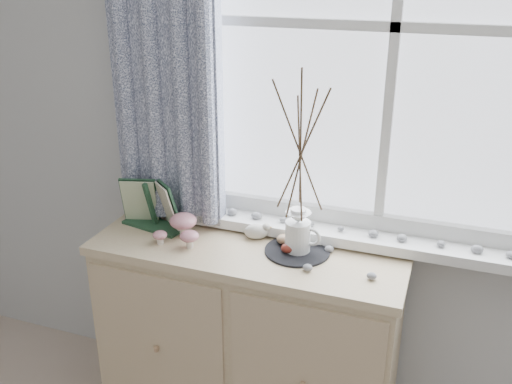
% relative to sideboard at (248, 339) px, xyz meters
% --- Properties ---
extents(sideboard, '(1.20, 0.45, 0.85)m').
position_rel_sideboard_xyz_m(sideboard, '(0.00, 0.00, 0.00)').
color(sideboard, '#CAB88D').
rests_on(sideboard, ground).
extents(botanical_book, '(0.32, 0.19, 0.21)m').
position_rel_sideboard_xyz_m(botanical_book, '(-0.42, 0.00, 0.53)').
color(botanical_book, '#20432B').
rests_on(botanical_book, sideboard).
extents(toadstool_cluster, '(0.18, 0.16, 0.10)m').
position_rel_sideboard_xyz_m(toadstool_cluster, '(-0.26, -0.03, 0.48)').
color(toadstool_cluster, silver).
rests_on(toadstool_cluster, sideboard).
extents(wooden_eggs, '(0.16, 0.17, 0.06)m').
position_rel_sideboard_xyz_m(wooden_eggs, '(0.14, 0.07, 0.45)').
color(wooden_eggs, tan).
rests_on(wooden_eggs, sideboard).
extents(songbird_figurine, '(0.14, 0.09, 0.07)m').
position_rel_sideboard_xyz_m(songbird_figurine, '(0.01, 0.08, 0.46)').
color(songbird_figurine, beige).
rests_on(songbird_figurine, sideboard).
extents(crocheted_doily, '(0.24, 0.24, 0.01)m').
position_rel_sideboard_xyz_m(crocheted_doily, '(0.19, 0.03, 0.43)').
color(crocheted_doily, black).
rests_on(crocheted_doily, sideboard).
extents(twig_pitcher, '(0.27, 0.27, 0.71)m').
position_rel_sideboard_xyz_m(twig_pitcher, '(0.19, 0.03, 0.83)').
color(twig_pitcher, silver).
rests_on(twig_pitcher, crocheted_doily).
extents(sideboard_pebbles, '(0.33, 0.23, 0.02)m').
position_rel_sideboard_xyz_m(sideboard_pebbles, '(0.30, 0.00, 0.44)').
color(sideboard_pebbles, gray).
rests_on(sideboard_pebbles, sideboard).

